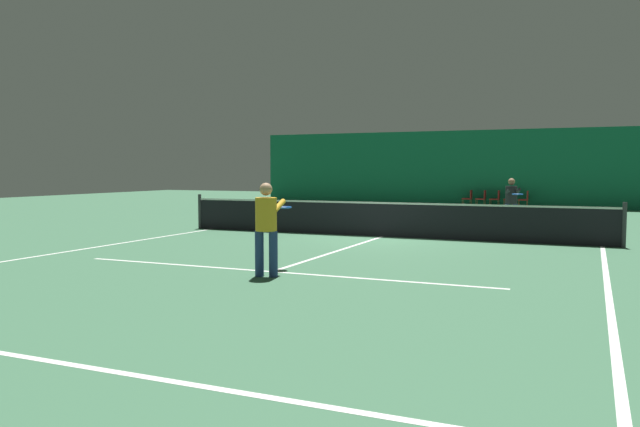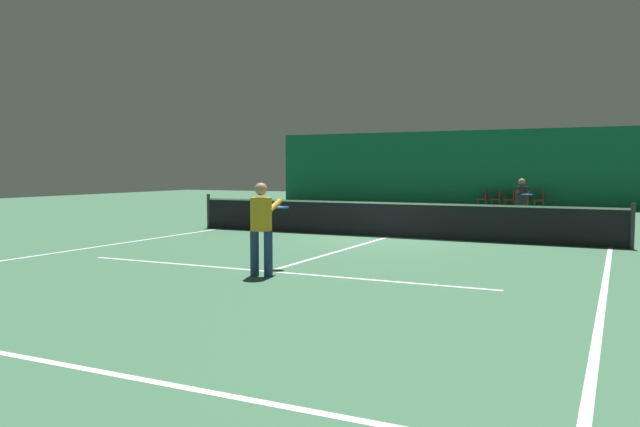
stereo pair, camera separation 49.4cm
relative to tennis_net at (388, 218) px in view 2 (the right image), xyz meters
The scene contains 16 objects.
ground_plane 0.51m from the tennis_net, ahead, with size 60.00×60.00×0.00m, color #386647.
backdrop_curtain 15.14m from the tennis_net, 90.00° to the left, with size 23.00×0.12×3.78m.
court_line_baseline_far 11.91m from the tennis_net, 90.00° to the left, with size 11.00×0.10×0.00m.
court_line_service_far 6.42m from the tennis_net, 90.00° to the left, with size 8.25×0.10×0.00m.
court_line_service_near 6.42m from the tennis_net, 90.00° to the right, with size 8.25×0.10×0.00m.
court_line_sideline_left 5.52m from the tennis_net, behind, with size 0.10×23.80×0.00m.
court_line_sideline_right 5.52m from the tennis_net, ahead, with size 0.10×23.80×0.00m.
court_line_centre 0.51m from the tennis_net, ahead, with size 0.10×12.80×0.00m.
tennis_net is the anchor object (origin of this frame).
player_near 6.86m from the tennis_net, 88.82° to the right, with size 0.57×1.36×1.61m.
player_far 4.97m from the tennis_net, 53.77° to the left, with size 0.72×1.35×1.56m.
courtside_chair_0 14.53m from the tennis_net, 91.15° to the left, with size 0.44×0.44×0.84m.
courtside_chair_1 14.53m from the tennis_net, 88.56° to the left, with size 0.44×0.44×0.84m.
courtside_chair_2 14.57m from the tennis_net, 85.98° to the left, with size 0.44×0.44×0.84m.
courtside_chair_3 14.63m from the tennis_net, 83.42° to the left, with size 0.44×0.44×0.84m.
courtside_chair_4 14.72m from the tennis_net, 80.88° to the left, with size 0.44×0.44×0.84m.
Camera 2 is at (5.69, -16.02, 1.83)m, focal length 35.00 mm.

